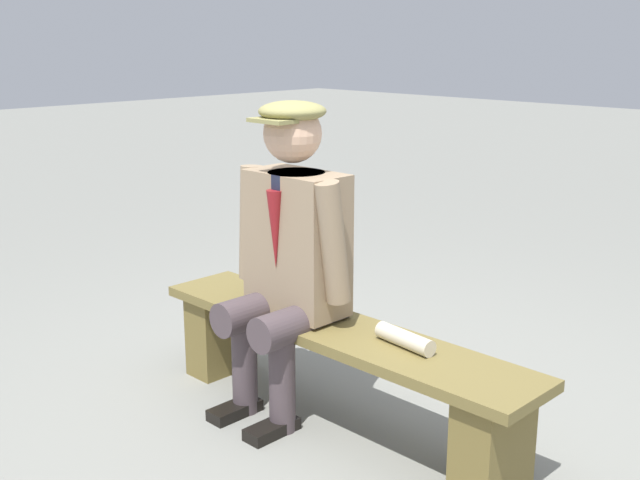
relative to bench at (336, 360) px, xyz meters
name	(u,v)px	position (x,y,z in m)	size (l,w,h in m)	color
ground_plane	(335,422)	(0.00, 0.00, -0.29)	(30.00, 30.00, 0.00)	gray
bench	(336,360)	(0.00, 0.00, 0.00)	(1.85, 0.36, 0.43)	brown
seated_man	(289,248)	(0.23, 0.05, 0.45)	(0.61, 0.51, 1.34)	#947C61
rolled_magazine	(405,339)	(-0.34, -0.02, 0.18)	(0.07, 0.07, 0.27)	beige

